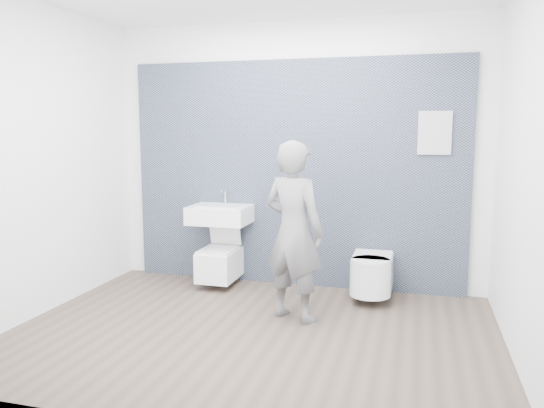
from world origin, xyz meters
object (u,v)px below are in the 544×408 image
(washbasin, at_px, (220,214))
(toilet_square, at_px, (220,262))
(toilet_rounded, at_px, (371,274))
(visitor, at_px, (294,231))

(washbasin, distance_m, toilet_square, 0.52)
(toilet_rounded, bearing_deg, visitor, -131.70)
(toilet_rounded, xyz_separation_m, visitor, (-0.62, -0.70, 0.52))
(washbasin, xyz_separation_m, toilet_rounded, (1.62, -0.10, -0.51))
(toilet_square, bearing_deg, visitor, -37.71)
(toilet_rounded, relative_size, visitor, 0.42)
(washbasin, distance_m, visitor, 1.28)
(washbasin, height_order, visitor, visitor)
(washbasin, height_order, toilet_rounded, washbasin)
(toilet_square, bearing_deg, toilet_rounded, -2.54)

